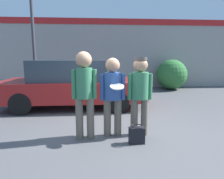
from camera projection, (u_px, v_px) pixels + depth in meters
ground_plane at (116, 131)px, 4.47m from camera, size 56.00×56.00×0.00m
storefront_building at (104, 53)px, 10.58m from camera, size 24.00×0.22×3.59m
person_left at (84, 88)px, 3.91m from camera, size 0.49×0.32×1.74m
person_middle_with_frisbee at (113, 91)px, 4.07m from camera, size 0.52×0.56×1.62m
person_right at (140, 89)px, 4.11m from camera, size 0.51×0.34×1.64m
parked_car_near at (72, 84)px, 6.56m from camera, size 4.48×1.97×1.54m
street_lamp at (37, 13)px, 7.66m from camera, size 1.15×0.35×5.38m
shrub at (172, 75)px, 10.09m from camera, size 1.51×1.51×1.51m
handbag at (137, 135)px, 3.81m from camera, size 0.30×0.23×0.35m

